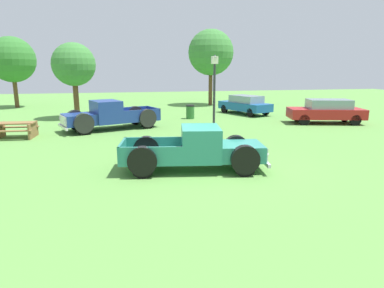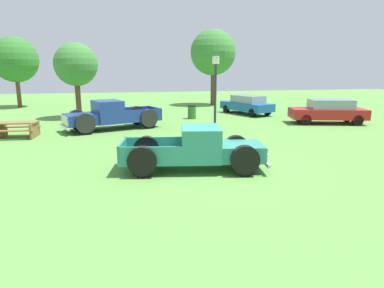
{
  "view_description": "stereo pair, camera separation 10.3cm",
  "coord_description": "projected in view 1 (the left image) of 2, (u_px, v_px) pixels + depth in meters",
  "views": [
    {
      "loc": [
        -2.89,
        -10.6,
        3.37
      ],
      "look_at": [
        -0.57,
        0.15,
        0.9
      ],
      "focal_mm": 31.43,
      "sensor_mm": 36.0,
      "label": 1
    },
    {
      "loc": [
        -2.79,
        -10.62,
        3.37
      ],
      "look_at": [
        -0.57,
        0.15,
        0.9
      ],
      "focal_mm": 31.43,
      "sensor_mm": 36.0,
      "label": 2
    }
  ],
  "objects": [
    {
      "name": "pickup_truck_behind_left",
      "position": [
        105.0,
        116.0,
        18.8
      ],
      "size": [
        5.69,
        3.63,
        1.64
      ],
      "color": "navy",
      "rests_on": "ground_plane"
    },
    {
      "name": "picnic_table",
      "position": [
        16.0,
        128.0,
        16.65
      ],
      "size": [
        1.9,
        1.6,
        0.78
      ],
      "color": "olive",
      "rests_on": "ground_plane"
    },
    {
      "name": "oak_tree_east",
      "position": [
        74.0,
        65.0,
        22.67
      ],
      "size": [
        2.9,
        2.9,
        5.11
      ],
      "color": "brown",
      "rests_on": "ground_plane"
    },
    {
      "name": "trash_can",
      "position": [
        190.0,
        112.0,
        23.13
      ],
      "size": [
        0.59,
        0.59,
        0.95
      ],
      "color": "#2D6B2D",
      "rests_on": "ground_plane"
    },
    {
      "name": "ground_plane",
      "position": [
        209.0,
        170.0,
        11.44
      ],
      "size": [
        80.0,
        80.0,
        0.0
      ],
      "primitive_type": "plane",
      "color": "#5B9342"
    },
    {
      "name": "pickup_truck_foreground",
      "position": [
        202.0,
        149.0,
        11.33
      ],
      "size": [
        5.05,
        2.54,
        1.48
      ],
      "color": "#2D8475",
      "rests_on": "ground_plane"
    },
    {
      "name": "lamp_post_near",
      "position": [
        214.0,
        95.0,
        16.45
      ],
      "size": [
        0.36,
        0.36,
        4.03
      ],
      "color": "#2D2D33",
      "rests_on": "ground_plane"
    },
    {
      "name": "oak_tree_center",
      "position": [
        211.0,
        53.0,
        31.1
      ],
      "size": [
        4.2,
        4.2,
        6.95
      ],
      "color": "brown",
      "rests_on": "ground_plane"
    },
    {
      "name": "sedan_distant_a",
      "position": [
        245.0,
        104.0,
        25.42
      ],
      "size": [
        3.22,
        4.57,
        1.41
      ],
      "color": "#195699",
      "rests_on": "ground_plane"
    },
    {
      "name": "sedan_distant_b",
      "position": [
        326.0,
        111.0,
        21.07
      ],
      "size": [
        4.83,
        2.94,
        1.51
      ],
      "color": "#B21E1E",
      "rests_on": "ground_plane"
    },
    {
      "name": "oak_tree_west",
      "position": [
        12.0,
        60.0,
        29.03
      ],
      "size": [
        3.91,
        3.91,
        6.11
      ],
      "color": "brown",
      "rests_on": "ground_plane"
    }
  ]
}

